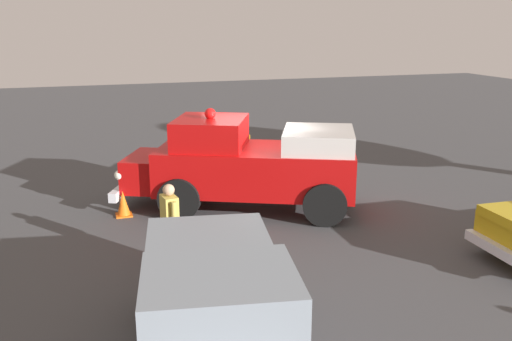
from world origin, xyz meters
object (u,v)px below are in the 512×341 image
object	(u,v)px
traffic_cone	(123,204)
spectator_standing	(170,219)
lawn_chair_by_car	(242,148)
parked_pickup	(215,307)
vintage_fire_truck	(247,163)

from	to	relation	value
traffic_cone	spectator_standing	bearing A→B (deg)	-78.77
lawn_chair_by_car	spectator_standing	size ratio (longest dim) A/B	0.61
parked_pickup	traffic_cone	xyz separation A→B (m)	(-0.66, 6.91, -0.68)
vintage_fire_truck	traffic_cone	world-z (taller)	vintage_fire_truck
spectator_standing	traffic_cone	distance (m)	3.38
parked_pickup	spectator_standing	xyz separation A→B (m)	(-0.01, 3.65, -0.02)
parked_pickup	spectator_standing	distance (m)	3.65
vintage_fire_truck	traffic_cone	distance (m)	3.23
vintage_fire_truck	spectator_standing	bearing A→B (deg)	-130.40
spectator_standing	lawn_chair_by_car	bearing A→B (deg)	63.53
parked_pickup	lawn_chair_by_car	xyz separation A→B (m)	(3.57, 10.84, -0.40)
lawn_chair_by_car	traffic_cone	size ratio (longest dim) A/B	1.61
spectator_standing	traffic_cone	size ratio (longest dim) A/B	2.64
vintage_fire_truck	lawn_chair_by_car	bearing A→B (deg)	75.17
parked_pickup	traffic_cone	world-z (taller)	parked_pickup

